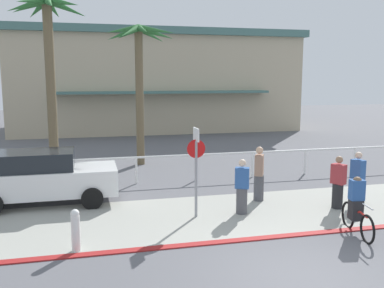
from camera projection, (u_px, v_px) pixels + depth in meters
name	position (u px, v px, depth m)	size (l,w,h in m)	color
ground_plane	(188.00, 172.00, 17.95)	(80.00, 80.00, 0.00)	#5B5B60
sidewalk_strip	(233.00, 214.00, 12.38)	(44.00, 4.00, 0.02)	#9E9E93
curb_paint	(259.00, 238.00, 10.46)	(44.00, 0.24, 0.03)	maroon
building_backdrop	(154.00, 81.00, 33.64)	(21.42, 10.72, 7.41)	#BCAD8E
rail_fence	(196.00, 159.00, 16.38)	(23.25, 0.08, 1.04)	white
stop_sign_bike_lane	(196.00, 159.00, 11.84)	(0.52, 0.56, 2.56)	gray
bollard_0	(76.00, 230.00, 9.61)	(0.20, 0.20, 1.00)	white
palm_tree_2	(49.00, 38.00, 15.94)	(2.91, 3.70, 6.96)	brown
palm_tree_3	(139.00, 55.00, 18.86)	(3.12, 3.16, 6.28)	brown
car_white_1	(43.00, 177.00, 13.25)	(4.40, 2.02, 1.69)	white
cyclist_red_0	(357.00, 207.00, 10.73)	(0.40, 1.80, 1.50)	black
pedestrian_0	(338.00, 185.00, 12.77)	(0.43, 0.47, 1.62)	#232326
pedestrian_1	(242.00, 189.00, 12.27)	(0.47, 0.42, 1.62)	#4C4C51
pedestrian_2	(259.00, 176.00, 13.59)	(0.43, 0.48, 1.77)	#4C4C51
pedestrian_3	(357.00, 180.00, 13.32)	(0.39, 0.45, 1.65)	#4C4C51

